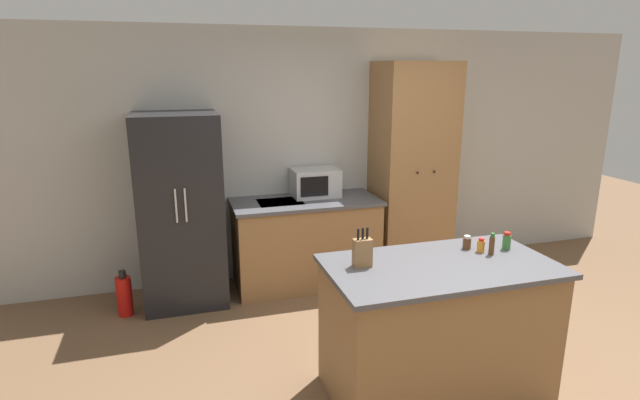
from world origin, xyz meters
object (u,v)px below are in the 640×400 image
object	(u,v)px
pantry_cabinet	(412,171)
fire_extinguisher	(124,295)
spice_bottle_short_red	(492,245)
spice_bottle_amber_oil	(507,241)
knife_block	(362,252)
spice_bottle_tall_dark	(467,243)
spice_bottle_green_herb	(481,246)
refrigerator	(181,210)
microwave	(315,182)

from	to	relation	value
pantry_cabinet	fire_extinguisher	bearing A→B (deg)	-175.38
pantry_cabinet	spice_bottle_short_red	size ratio (longest dim) A/B	14.55
spice_bottle_amber_oil	fire_extinguisher	distance (m)	3.32
knife_block	spice_bottle_tall_dark	xyz separation A→B (m)	(0.83, 0.09, -0.05)
spice_bottle_amber_oil	spice_bottle_green_herb	size ratio (longest dim) A/B	1.27
spice_bottle_amber_oil	fire_extinguisher	world-z (taller)	spice_bottle_amber_oil
refrigerator	spice_bottle_short_red	size ratio (longest dim) A/B	11.62
spice_bottle_green_herb	fire_extinguisher	xyz separation A→B (m)	(-2.54, 1.68, -0.81)
pantry_cabinet	fire_extinguisher	distance (m)	3.11
knife_block	fire_extinguisher	size ratio (longest dim) A/B	0.61
knife_block	fire_extinguisher	world-z (taller)	knife_block
pantry_cabinet	spice_bottle_green_herb	distance (m)	1.97
knife_block	spice_bottle_amber_oil	world-z (taller)	knife_block
refrigerator	spice_bottle_green_herb	distance (m)	2.72
spice_bottle_tall_dark	knife_block	bearing A→B (deg)	-173.58
spice_bottle_tall_dark	spice_bottle_amber_oil	xyz separation A→B (m)	(0.26, -0.09, 0.01)
spice_bottle_tall_dark	spice_bottle_amber_oil	world-z (taller)	spice_bottle_amber_oil
pantry_cabinet	spice_bottle_tall_dark	bearing A→B (deg)	-104.70
microwave	spice_bottle_short_red	xyz separation A→B (m)	(0.66, -2.09, -0.03)
knife_block	refrigerator	bearing A→B (deg)	120.31
spice_bottle_tall_dark	microwave	bearing A→B (deg)	106.31
microwave	spice_bottle_tall_dark	size ratio (longest dim) A/B	4.91
refrigerator	knife_block	distance (m)	2.17
refrigerator	microwave	size ratio (longest dim) A/B	3.79
refrigerator	microwave	distance (m)	1.38
spice_bottle_amber_oil	microwave	bearing A→B (deg)	112.22
refrigerator	knife_block	world-z (taller)	refrigerator
pantry_cabinet	spice_bottle_short_red	world-z (taller)	pantry_cabinet
refrigerator	fire_extinguisher	size ratio (longest dim) A/B	4.18
spice_bottle_short_red	spice_bottle_green_herb	bearing A→B (deg)	120.56
spice_bottle_tall_dark	spice_bottle_green_herb	bearing A→B (deg)	-55.16
microwave	spice_bottle_green_herb	xyz separation A→B (m)	(0.63, -2.02, -0.05)
spice_bottle_tall_dark	fire_extinguisher	world-z (taller)	spice_bottle_tall_dark
spice_bottle_short_red	spice_bottle_green_herb	distance (m)	0.08
spice_bottle_tall_dark	spice_bottle_green_herb	size ratio (longest dim) A/B	0.97
refrigerator	pantry_cabinet	bearing A→B (deg)	1.35
pantry_cabinet	fire_extinguisher	xyz separation A→B (m)	(-2.96, -0.24, -0.94)
refrigerator	spice_bottle_green_herb	size ratio (longest dim) A/B	18.06
spice_bottle_short_red	spice_bottle_amber_oil	size ratio (longest dim) A/B	1.22
fire_extinguisher	spice_bottle_amber_oil	bearing A→B (deg)	-31.61
microwave	fire_extinguisher	size ratio (longest dim) A/B	1.11
spice_bottle_green_herb	pantry_cabinet	bearing A→B (deg)	77.56
refrigerator	fire_extinguisher	distance (m)	0.92
microwave	fire_extinguisher	distance (m)	2.12
microwave	knife_block	distance (m)	2.05
pantry_cabinet	spice_bottle_short_red	bearing A→B (deg)	-100.95
pantry_cabinet	spice_bottle_short_red	xyz separation A→B (m)	(-0.38, -1.98, -0.11)
refrigerator	fire_extinguisher	bearing A→B (deg)	-161.69
spice_bottle_short_red	pantry_cabinet	bearing A→B (deg)	79.05
knife_block	spice_bottle_amber_oil	xyz separation A→B (m)	(1.10, 0.00, -0.04)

